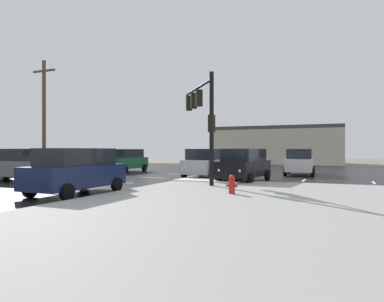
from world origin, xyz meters
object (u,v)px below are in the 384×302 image
(fire_hydrant, at_px, (232,184))
(suv_green, at_px, (126,160))
(suv_silver, at_px, (206,162))
(suv_navy, at_px, (77,170))
(utility_pole_mid, at_px, (44,115))
(suv_white, at_px, (300,161))
(traffic_signal_mast, at_px, (202,111))
(suv_black, at_px, (244,164))
(suv_grey, at_px, (14,164))

(fire_hydrant, bearing_deg, suv_green, 138.14)
(suv_silver, xyz_separation_m, suv_navy, (-1.78, -11.18, 0.00))
(suv_green, distance_m, utility_pole_mid, 7.72)
(suv_green, relative_size, suv_white, 0.99)
(suv_silver, relative_size, suv_green, 1.00)
(traffic_signal_mast, bearing_deg, suv_silver, -19.49)
(traffic_signal_mast, height_order, suv_navy, traffic_signal_mast)
(suv_navy, bearing_deg, suv_black, -30.30)
(utility_pole_mid, bearing_deg, suv_black, 2.31)
(traffic_signal_mast, xyz_separation_m, suv_navy, (-3.52, -6.14, -3.10))
(utility_pole_mid, bearing_deg, traffic_signal_mast, -8.87)
(suv_green, xyz_separation_m, utility_pole_mid, (-3.66, -5.77, 3.60))
(traffic_signal_mast, relative_size, utility_pole_mid, 0.65)
(suv_black, xyz_separation_m, suv_navy, (-5.18, -8.99, 0.00))
(traffic_signal_mast, distance_m, fire_hydrant, 6.28)
(suv_black, height_order, suv_white, same)
(suv_silver, distance_m, suv_green, 9.26)
(suv_white, bearing_deg, suv_navy, -28.11)
(utility_pole_mid, bearing_deg, suv_white, 23.92)
(suv_green, relative_size, suv_navy, 1.01)
(suv_grey, xyz_separation_m, suv_white, (15.95, 12.86, 0.00))
(traffic_signal_mast, height_order, suv_white, traffic_signal_mast)
(suv_black, relative_size, suv_grey, 1.01)
(suv_black, relative_size, suv_green, 1.02)
(fire_hydrant, xyz_separation_m, utility_pole_mid, (-17.18, 6.35, 4.15))
(suv_navy, bearing_deg, fire_hydrant, -73.24)
(suv_silver, relative_size, suv_white, 0.99)
(suv_silver, xyz_separation_m, suv_black, (3.40, -2.19, 0.00))
(suv_grey, xyz_separation_m, suv_navy, (8.28, -3.63, 0.00))
(suv_grey, height_order, suv_navy, same)
(suv_navy, height_order, utility_pole_mid, utility_pole_mid)
(traffic_signal_mast, xyz_separation_m, suv_white, (4.15, 10.35, -3.10))
(suv_black, distance_m, suv_green, 13.22)
(fire_hydrant, bearing_deg, traffic_signal_mast, 125.96)
(fire_hydrant, bearing_deg, suv_navy, -162.90)
(suv_black, relative_size, utility_pole_mid, 0.55)
(suv_silver, height_order, suv_grey, same)
(traffic_signal_mast, bearing_deg, suv_green, 14.29)
(suv_green, bearing_deg, suv_grey, -9.02)
(suv_navy, xyz_separation_m, utility_pole_mid, (-10.67, 8.35, 3.60))
(traffic_signal_mast, xyz_separation_m, suv_green, (-10.52, 7.98, -3.10))
(suv_silver, relative_size, suv_navy, 1.01)
(suv_navy, height_order, suv_white, same)
(traffic_signal_mast, xyz_separation_m, suv_black, (1.66, 2.85, -3.10))
(suv_green, height_order, suv_white, same)
(fire_hydrant, distance_m, utility_pole_mid, 18.78)
(utility_pole_mid, bearing_deg, suv_grey, -63.15)
(traffic_signal_mast, distance_m, utility_pole_mid, 14.37)
(suv_grey, distance_m, utility_pole_mid, 6.40)
(suv_black, bearing_deg, fire_hydrant, 16.28)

